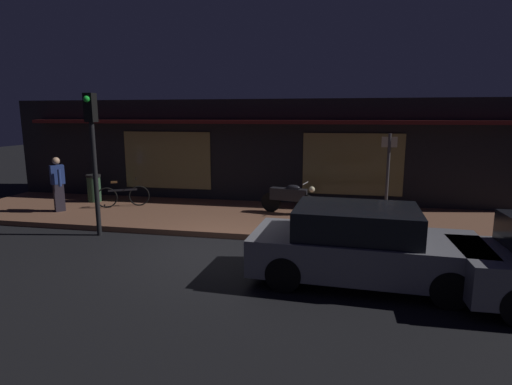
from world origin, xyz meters
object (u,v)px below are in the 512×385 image
at_px(trash_bin, 94,188).
at_px(sign_post, 388,169).
at_px(bicycle_parked, 123,196).
at_px(traffic_light_pole, 93,139).
at_px(person_photographer, 58,183).
at_px(motorcycle, 289,197).
at_px(parked_car_near, 361,245).

bearing_deg(trash_bin, sign_post, 0.21).
distance_m(bicycle_parked, trash_bin, 1.51).
distance_m(sign_post, traffic_light_pole, 8.19).
xyz_separation_m(person_photographer, trash_bin, (0.22, 1.52, -0.41)).
bearing_deg(traffic_light_pole, bicycle_parked, 105.97).
bearing_deg(traffic_light_pole, person_photographer, 144.76).
bearing_deg(traffic_light_pole, trash_bin, 123.85).
height_order(motorcycle, bicycle_parked, motorcycle).
xyz_separation_m(traffic_light_pole, parked_car_near, (6.48, -1.77, -1.77)).
xyz_separation_m(motorcycle, bicycle_parked, (-5.37, -0.15, -0.14)).
height_order(bicycle_parked, sign_post, sign_post).
bearing_deg(motorcycle, trash_bin, 176.39).
xyz_separation_m(person_photographer, traffic_light_pole, (2.35, -1.66, 1.45)).
bearing_deg(motorcycle, bicycle_parked, -178.41).
bearing_deg(person_photographer, motorcycle, 8.94).
distance_m(bicycle_parked, person_photographer, 1.94).
relative_size(person_photographer, traffic_light_pole, 0.46).
distance_m(person_photographer, parked_car_near, 9.48).
bearing_deg(sign_post, bicycle_parked, -175.75).
distance_m(trash_bin, parked_car_near, 9.94).
height_order(motorcycle, sign_post, sign_post).
bearing_deg(person_photographer, traffic_light_pole, -35.24).
bearing_deg(traffic_light_pole, motorcycle, 30.84).
bearing_deg(sign_post, trash_bin, -179.79).
bearing_deg(trash_bin, person_photographer, -98.11).
relative_size(motorcycle, person_photographer, 1.01).
xyz_separation_m(bicycle_parked, person_photographer, (-1.61, -0.95, 0.52)).
xyz_separation_m(motorcycle, person_photographer, (-6.98, -1.10, 0.38)).
bearing_deg(bicycle_parked, trash_bin, 157.52).
relative_size(person_photographer, trash_bin, 1.80).
height_order(motorcycle, parked_car_near, parked_car_near).
height_order(person_photographer, parked_car_near, person_photographer).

